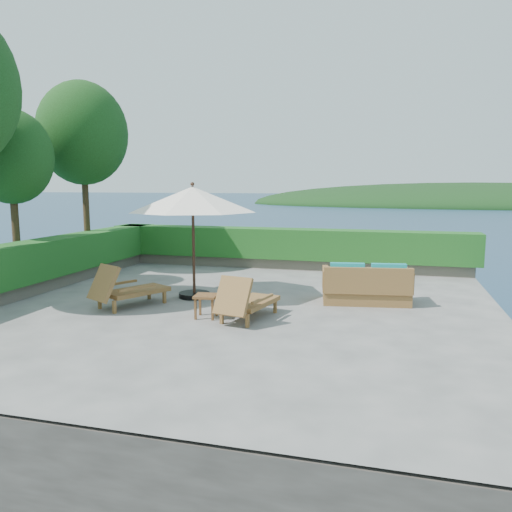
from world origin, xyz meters
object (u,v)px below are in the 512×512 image
(lounge_left, at_px, (126,289))
(side_table, at_px, (206,299))
(patio_umbrella, at_px, (193,200))
(lounge_right, at_px, (246,301))
(wicker_loveseat, at_px, (366,287))

(lounge_left, distance_m, side_table, 2.16)
(patio_umbrella, relative_size, lounge_left, 1.67)
(lounge_left, relative_size, side_table, 3.76)
(lounge_right, bearing_deg, lounge_left, -174.07)
(patio_umbrella, bearing_deg, lounge_right, -42.50)
(wicker_loveseat, bearing_deg, lounge_right, -145.26)
(patio_umbrella, xyz_separation_m, wicker_loveseat, (4.22, 0.51, -2.05))
(lounge_left, xyz_separation_m, side_table, (2.12, -0.39, -0.02))
(patio_umbrella, height_order, wicker_loveseat, patio_umbrella)
(patio_umbrella, relative_size, wicker_loveseat, 1.48)
(lounge_right, distance_m, side_table, 0.87)
(side_table, height_order, wicker_loveseat, wicker_loveseat)
(lounge_left, bearing_deg, lounge_right, 21.74)
(lounge_right, xyz_separation_m, side_table, (-0.87, -0.05, -0.00))
(lounge_left, xyz_separation_m, wicker_loveseat, (5.35, 1.88, -0.04))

